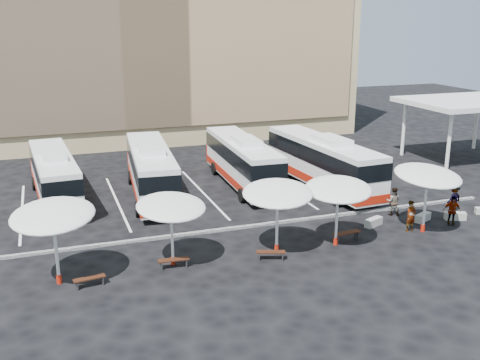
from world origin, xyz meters
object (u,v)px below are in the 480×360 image
object	(u,v)px
conc_bench_0	(374,222)
conc_bench_1	(423,217)
bus_2	(242,160)
sunshade_1	(171,207)
sunshade_4	(428,176)
passenger_3	(453,199)
wood_bench_1	(174,261)
wood_bench_3	(347,234)
passenger_2	(452,211)
bus_3	(323,161)
sunshade_0	(53,216)
wood_bench_2	(271,253)
bus_1	(151,169)
passenger_1	(394,201)
sunshade_2	(278,194)
wood_bench_0	(89,280)
sunshade_3	(338,189)
passenger_0	(411,216)
conc_bench_2	(455,216)
bus_0	(54,175)

from	to	relation	value
conc_bench_0	conc_bench_1	bearing A→B (deg)	-5.02
bus_2	sunshade_1	xyz separation A→B (m)	(-7.94, -11.95, 1.13)
sunshade_4	passenger_3	size ratio (longest dim) A/B	2.41
wood_bench_1	wood_bench_3	distance (m)	9.81
passenger_2	bus_3	bearing A→B (deg)	133.61
sunshade_0	passenger_3	bearing A→B (deg)	4.80
wood_bench_2	conc_bench_0	world-z (taller)	conc_bench_0
wood_bench_3	bus_1	bearing A→B (deg)	126.54
passenger_1	sunshade_2	bearing A→B (deg)	46.62
wood_bench_0	sunshade_2	bearing A→B (deg)	4.63
bus_1	wood_bench_2	bearing A→B (deg)	-68.36
sunshade_3	conc_bench_0	xyz separation A→B (m)	(3.54, 1.82, -2.91)
passenger_0	passenger_1	bearing A→B (deg)	65.43
wood_bench_2	wood_bench_3	bearing A→B (deg)	10.72
conc_bench_0	conc_bench_2	world-z (taller)	conc_bench_0
bus_0	wood_bench_3	world-z (taller)	bus_0
sunshade_0	passenger_3	world-z (taller)	sunshade_0
passenger_1	passenger_2	size ratio (longest dim) A/B	0.98
conc_bench_1	passenger_1	bearing A→B (deg)	124.78
wood_bench_3	passenger_2	size ratio (longest dim) A/B	0.93
passenger_3	bus_2	bearing A→B (deg)	-56.20
wood_bench_3	conc_bench_1	size ratio (longest dim) A/B	1.35
wood_bench_3	passenger_3	bearing A→B (deg)	12.20
sunshade_0	passenger_3	distance (m)	24.08
sunshade_3	passenger_3	xyz separation A→B (m)	(9.52, 2.18, -2.22)
sunshade_1	conc_bench_0	distance (m)	12.81
wood_bench_1	bus_3	bearing A→B (deg)	36.57
sunshade_1	bus_2	bearing A→B (deg)	56.39
sunshade_0	passenger_1	size ratio (longest dim) A/B	2.69
bus_3	sunshade_3	world-z (taller)	bus_3
sunshade_3	sunshade_2	bearing A→B (deg)	177.13
wood_bench_0	wood_bench_2	size ratio (longest dim) A/B	0.98
sunshade_4	wood_bench_3	distance (m)	5.68
sunshade_0	sunshade_1	distance (m)	5.48
bus_3	conc_bench_0	size ratio (longest dim) A/B	9.89
sunshade_3	wood_bench_2	bearing A→B (deg)	-171.27
bus_3	conc_bench_0	distance (m)	8.30
wood_bench_1	bus_0	bearing A→B (deg)	111.28
sunshade_1	sunshade_2	xyz separation A→B (m)	(5.49, -0.30, 0.20)
passenger_1	bus_2	bearing A→B (deg)	-25.42
sunshade_0	bus_0	bearing A→B (deg)	88.55
sunshade_1	conc_bench_0	size ratio (longest dim) A/B	3.28
bus_0	wood_bench_2	bearing A→B (deg)	-57.78
bus_1	sunshade_2	xyz separation A→B (m)	(4.34, -11.75, 1.30)
wood_bench_1	conc_bench_0	xyz separation A→B (m)	(12.49, 1.75, -0.12)
sunshade_3	passenger_2	size ratio (longest dim) A/B	2.57
sunshade_4	passenger_2	size ratio (longest dim) A/B	2.48
bus_1	sunshade_1	size ratio (longest dim) A/B	2.91
wood_bench_3	passenger_2	xyz separation A→B (m)	(7.10, 0.11, 0.51)
conc_bench_0	wood_bench_3	bearing A→B (deg)	-150.60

